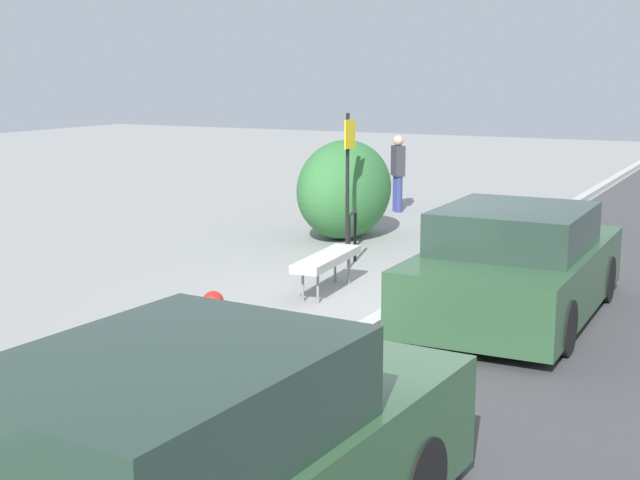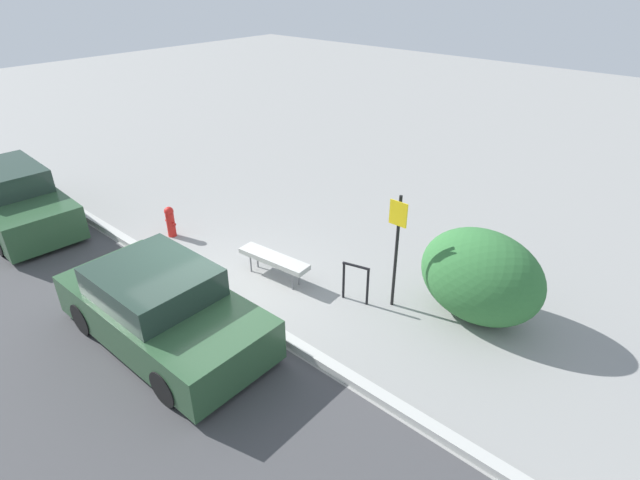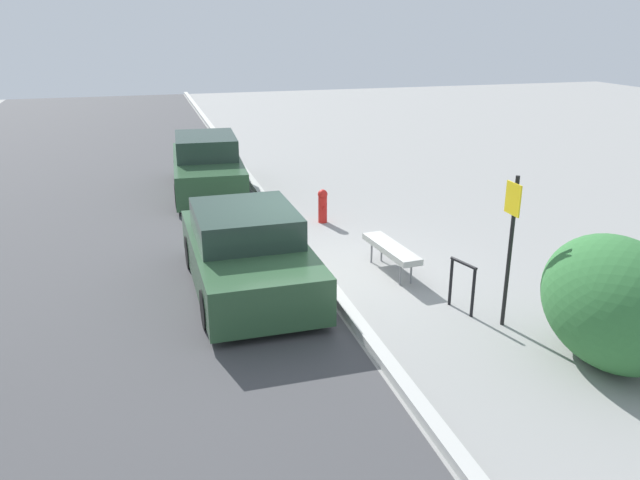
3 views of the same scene
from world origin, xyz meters
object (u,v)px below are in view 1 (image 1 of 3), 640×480
fire_hydrant (214,325)px  parked_car_near (516,267)px  bench (327,259)px  pedestrian (398,171)px  sign_post (348,171)px  bike_rack (352,233)px

fire_hydrant → parked_car_near: 3.87m
bench → parked_car_near: (-0.05, -2.59, 0.18)m
pedestrian → parked_car_near: size_ratio=0.40×
sign_post → pedestrian: 4.79m
bench → sign_post: sign_post is taller
bench → parked_car_near: 2.60m
fire_hydrant → bike_rack: bearing=9.4°
sign_post → parked_car_near: bearing=-125.3°
fire_hydrant → parked_car_near: bearing=-35.5°
sign_post → pedestrian: (4.64, 1.07, -0.51)m
parked_car_near → sign_post: bearing=54.0°
sign_post → parked_car_near: 4.27m
bench → sign_post: bearing=14.3°
bike_rack → parked_car_near: (-1.82, -3.06, 0.13)m
bench → pedestrian: pedestrian is taller
bike_rack → bench: bearing=-165.1°
parked_car_near → bench: bearing=88.2°
sign_post → fire_hydrant: sign_post is taller
bike_rack → sign_post: bearing=31.2°
bike_rack → fire_hydrant: 5.03m
sign_post → pedestrian: bearing=13.0°
sign_post → parked_car_near: size_ratio=0.57×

